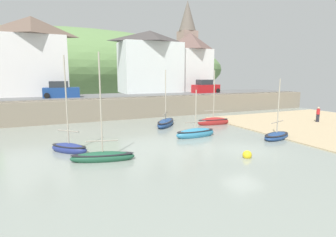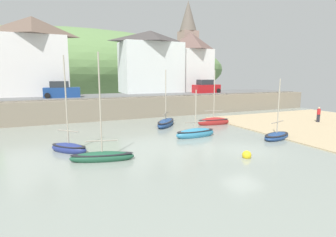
# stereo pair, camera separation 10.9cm
# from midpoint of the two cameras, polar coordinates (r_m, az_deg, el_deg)

# --- Properties ---
(quay_seawall) EXTENTS (48.00, 9.40, 2.40)m
(quay_seawall) POSITION_cam_midpoint_polar(r_m,az_deg,el_deg) (34.69, -3.41, 2.84)
(quay_seawall) COLOR gray
(quay_seawall) RESTS_ON ground
(hillside_backdrop) EXTENTS (80.00, 44.00, 18.11)m
(hillside_backdrop) POSITION_cam_midpoint_polar(r_m,az_deg,el_deg) (70.20, -19.46, 9.64)
(hillside_backdrop) COLOR #5F844B
(hillside_backdrop) RESTS_ON ground
(waterfront_building_left) EXTENTS (8.21, 5.08, 9.94)m
(waterfront_building_left) POSITION_cam_midpoint_polar(r_m,az_deg,el_deg) (39.97, -26.12, 11.54)
(waterfront_building_left) COLOR white
(waterfront_building_left) RESTS_ON ground
(waterfront_building_centre) EXTENTS (9.28, 5.53, 9.16)m
(waterfront_building_centre) POSITION_cam_midpoint_polar(r_m,az_deg,el_deg) (42.70, -3.73, 11.68)
(waterfront_building_centre) COLOR white
(waterfront_building_centre) RESTS_ON ground
(waterfront_building_right) EXTENTS (6.46, 4.50, 9.19)m
(waterfront_building_right) POSITION_cam_midpoint_polar(r_m,az_deg,el_deg) (45.64, 4.67, 11.58)
(waterfront_building_right) COLOR white
(waterfront_building_right) RESTS_ON ground
(church_with_spire) EXTENTS (3.00, 3.00, 15.21)m
(church_with_spire) POSITION_cam_midpoint_polar(r_m,az_deg,el_deg) (50.06, 3.92, 14.99)
(church_with_spire) COLOR gray
(church_with_spire) RESTS_ON ground
(sailboat_blue_trim) EXTENTS (3.96, 1.89, 6.61)m
(sailboat_blue_trim) POSITION_cam_midpoint_polar(r_m,az_deg,el_deg) (17.30, -13.52, -7.58)
(sailboat_blue_trim) COLOR #1F5239
(sailboat_blue_trim) RESTS_ON ground
(sailboat_far_left) EXTENTS (3.63, 4.07, 5.81)m
(sailboat_far_left) POSITION_cam_midpoint_polar(r_m,az_deg,el_deg) (27.92, -0.60, -0.90)
(sailboat_far_left) COLOR navy
(sailboat_far_left) RESTS_ON ground
(sailboat_white_hull) EXTENTS (3.37, 2.23, 4.98)m
(sailboat_white_hull) POSITION_cam_midpoint_polar(r_m,az_deg,el_deg) (24.03, 21.40, -3.35)
(sailboat_white_hull) COLOR navy
(sailboat_white_hull) RESTS_ON ground
(sailboat_tall_mast) EXTENTS (3.68, 1.31, 4.13)m
(sailboat_tall_mast) POSITION_cam_midpoint_polar(r_m,az_deg,el_deg) (23.18, 5.57, -3.04)
(sailboat_tall_mast) COLOR teal
(sailboat_tall_mast) RESTS_ON ground
(sailboat_nearest_shore) EXTENTS (2.68, 2.74, 6.56)m
(sailboat_nearest_shore) POSITION_cam_midpoint_polar(r_m,az_deg,el_deg) (19.79, -19.91, -5.67)
(sailboat_nearest_shore) COLOR navy
(sailboat_nearest_shore) RESTS_ON ground
(dinghy_open_wooden) EXTENTS (3.56, 1.36, 5.80)m
(dinghy_open_wooden) POSITION_cam_midpoint_polar(r_m,az_deg,el_deg) (28.90, 9.25, -0.60)
(dinghy_open_wooden) COLOR maroon
(dinghy_open_wooden) RESTS_ON ground
(parked_car_near_slipway) EXTENTS (4.23, 2.05, 1.95)m
(parked_car_near_slipway) POSITION_cam_midpoint_polar(r_m,az_deg,el_deg) (35.51, -21.33, 5.37)
(parked_car_near_slipway) COLOR navy
(parked_car_near_slipway) RESTS_ON ground
(parked_car_by_wall) EXTENTS (4.21, 1.98, 1.95)m
(parked_car_by_wall) POSITION_cam_midpoint_polar(r_m,az_deg,el_deg) (41.80, 7.68, 6.40)
(parked_car_by_wall) COLOR #B1171B
(parked_car_by_wall) RESTS_ON ground
(person_on_slipway) EXTENTS (0.34, 0.34, 1.62)m
(person_on_slipway) POSITION_cam_midpoint_polar(r_m,az_deg,el_deg) (33.55, 28.51, 0.87)
(person_on_slipway) COLOR #282833
(person_on_slipway) RESTS_ON ground
(mooring_buoy) EXTENTS (0.58, 0.58, 0.58)m
(mooring_buoy) POSITION_cam_midpoint_polar(r_m,az_deg,el_deg) (18.12, 15.87, -7.27)
(mooring_buoy) COLOR yellow
(mooring_buoy) RESTS_ON ground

